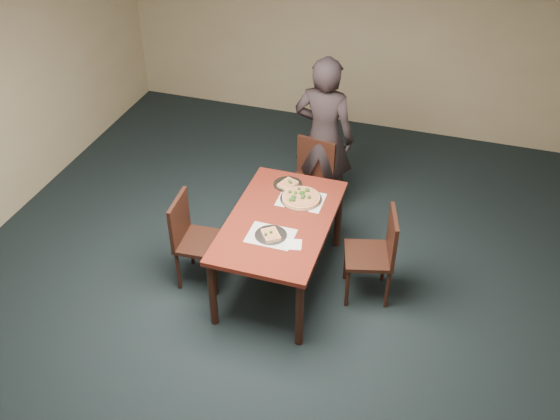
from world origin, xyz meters
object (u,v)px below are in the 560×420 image
(chair_far, at_px, (311,177))
(chair_right, at_px, (378,251))
(pizza_pan, at_px, (301,198))
(slice_plate_near, at_px, (271,235))
(diner, at_px, (324,137))
(slice_plate_far, at_px, (288,184))
(dining_table, at_px, (280,227))
(chair_left, at_px, (192,236))

(chair_far, height_order, chair_right, same)
(pizza_pan, bearing_deg, chair_far, 97.55)
(chair_far, xyz_separation_m, slice_plate_near, (-0.00, -1.32, 0.25))
(diner, bearing_deg, chair_far, 77.73)
(chair_far, relative_size, slice_plate_far, 3.25)
(dining_table, bearing_deg, diner, 87.12)
(chair_far, distance_m, slice_plate_far, 0.60)
(slice_plate_far, bearing_deg, chair_left, -133.80)
(dining_table, relative_size, chair_left, 1.65)
(slice_plate_near, xyz_separation_m, slice_plate_far, (-0.09, 0.78, -0.00))
(chair_left, relative_size, slice_plate_near, 3.25)
(chair_far, relative_size, chair_right, 1.00)
(diner, distance_m, pizza_pan, 0.96)
(diner, height_order, slice_plate_far, diner)
(chair_far, height_order, diner, diner)
(chair_left, height_order, diner, diner)
(chair_far, height_order, slice_plate_far, chair_far)
(dining_table, bearing_deg, pizza_pan, 74.27)
(chair_right, distance_m, pizza_pan, 0.86)
(diner, distance_m, slice_plate_near, 1.55)
(chair_left, xyz_separation_m, chair_right, (1.67, 0.31, 0.00))
(pizza_pan, bearing_deg, dining_table, -105.73)
(chair_right, relative_size, pizza_pan, 2.33)
(chair_right, xyz_separation_m, slice_plate_far, (-0.97, 0.42, 0.25))
(diner, relative_size, pizza_pan, 4.53)
(chair_far, distance_m, chair_right, 1.30)
(chair_right, distance_m, slice_plate_far, 1.08)
(pizza_pan, distance_m, slice_plate_far, 0.27)
(dining_table, bearing_deg, chair_far, 90.09)
(diner, relative_size, slice_plate_far, 6.32)
(slice_plate_far, bearing_deg, dining_table, -80.46)
(dining_table, height_order, diner, diner)
(pizza_pan, height_order, slice_plate_near, pizza_pan)
(chair_left, bearing_deg, slice_plate_near, -98.26)
(chair_right, relative_size, slice_plate_far, 3.25)
(chair_far, xyz_separation_m, slice_plate_far, (-0.09, -0.54, 0.25))
(dining_table, relative_size, pizza_pan, 3.84)
(chair_far, relative_size, diner, 0.51)
(slice_plate_far, bearing_deg, chair_far, 80.78)
(pizza_pan, distance_m, slice_plate_near, 0.60)
(diner, height_order, slice_plate_near, diner)
(diner, height_order, pizza_pan, diner)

